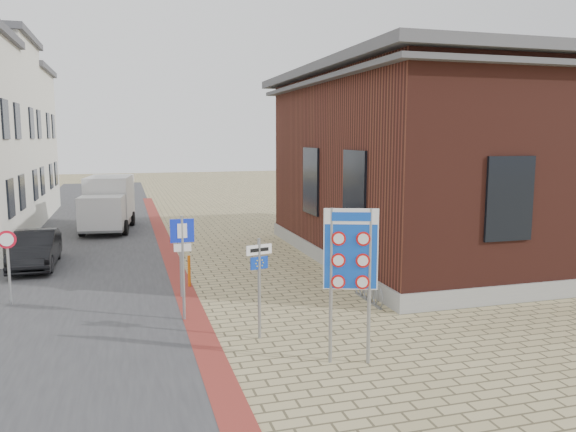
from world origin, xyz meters
TOP-DOWN VIEW (x-y plane):
  - ground at (0.00, 0.00)m, footprint 120.00×120.00m
  - road_strip at (-5.50, 15.00)m, footprint 7.00×60.00m
  - curb_strip at (-2.00, 10.00)m, footprint 0.60×40.00m
  - brick_building at (8.99, 7.00)m, footprint 13.00×13.00m
  - bike_rack at (2.65, 2.20)m, footprint 0.08×1.80m
  - sedan at (-6.50, 9.00)m, footprint 1.32×3.77m
  - box_truck at (-4.30, 16.28)m, footprint 2.51×5.01m
  - border_sign at (0.57, -1.50)m, footprint 1.00×0.39m
  - essen_sign at (-0.80, 0.30)m, footprint 0.59×0.18m
  - parking_sign at (-2.26, 2.00)m, footprint 0.56×0.07m
  - yield_sign at (-2.13, 3.98)m, footprint 0.71×0.36m
  - speed_sign at (-6.50, 4.50)m, footprint 0.47×0.07m
  - bollard at (-1.80, 5.00)m, footprint 0.09×0.09m

SIDE VIEW (x-z plane):
  - ground at x=0.00m, z-range 0.00..0.00m
  - road_strip at x=-5.50m, z-range 0.00..0.02m
  - curb_strip at x=-2.00m, z-range 0.00..0.03m
  - bike_rack at x=2.65m, z-range -0.04..0.56m
  - bollard at x=-1.80m, z-range 0.00..0.95m
  - sedan at x=-6.50m, z-range 0.00..1.24m
  - box_truck at x=-4.30m, z-range 0.04..2.56m
  - speed_sign at x=-6.50m, z-range 0.30..2.30m
  - essen_sign at x=-0.80m, z-range 0.34..2.57m
  - yield_sign at x=-2.13m, z-range 0.53..2.65m
  - parking_sign at x=-2.26m, z-range 0.46..3.01m
  - border_sign at x=0.57m, z-range 0.68..3.73m
  - brick_building at x=8.99m, z-range 0.09..6.89m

